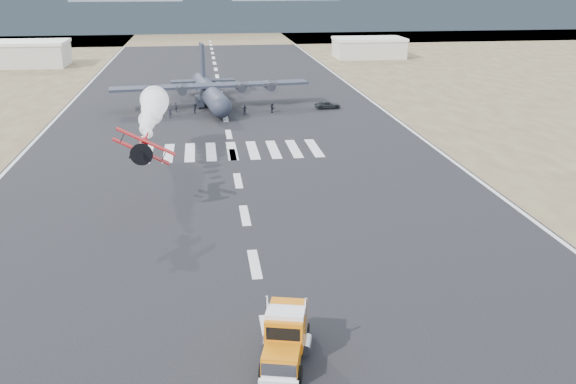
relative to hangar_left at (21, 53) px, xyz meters
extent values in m
plane|color=black|center=(52.00, -145.00, -3.41)|extent=(500.00, 500.00, 0.00)
cube|color=brown|center=(52.00, 85.00, -3.41)|extent=(500.00, 80.00, 0.00)
cube|color=slate|center=(-13.00, 115.00, 5.09)|extent=(150.00, 50.00, 17.00)
cube|color=slate|center=(52.00, 115.00, 3.09)|extent=(150.00, 50.00, 13.00)
cube|color=slate|center=(117.00, 115.00, 4.09)|extent=(150.00, 50.00, 15.00)
cube|color=slate|center=(182.00, 115.00, 5.09)|extent=(150.00, 50.00, 17.00)
cube|color=#BAB4A5|center=(0.00, 0.00, -0.41)|extent=(24.00, 14.00, 6.00)
cube|color=white|center=(0.00, 0.00, 2.89)|extent=(24.50, 14.50, 0.80)
cube|color=#BAB4A5|center=(98.00, 5.00, -0.81)|extent=(20.00, 12.00, 5.20)
cube|color=white|center=(98.00, 5.00, 2.09)|extent=(20.50, 12.50, 0.80)
cube|color=black|center=(53.02, -146.92, -2.86)|extent=(2.75, 6.83, 0.25)
cube|color=orange|center=(52.27, -149.82, -2.06)|extent=(2.81, 2.88, 1.29)
cube|color=silver|center=(51.96, -151.02, -2.16)|extent=(2.16, 0.69, 1.09)
cube|color=white|center=(51.91, -151.21, -2.86)|extent=(2.48, 0.91, 0.35)
cube|color=orange|center=(52.72, -148.08, -1.22)|extent=(2.86, 2.35, 2.19)
cube|color=black|center=(52.51, -148.90, -0.87)|extent=(2.15, 0.66, 0.90)
cube|color=white|center=(52.80, -147.79, -0.07)|extent=(2.81, 2.16, 0.50)
cube|color=orange|center=(53.17, -146.35, -1.52)|extent=(2.91, 2.55, 2.59)
cylinder|color=black|center=(51.07, -149.92, -2.86)|extent=(0.66, 1.16, 1.09)
cylinder|color=black|center=(53.28, -150.49, -2.86)|extent=(0.66, 1.16, 1.09)
cylinder|color=black|center=(52.11, -145.87, -2.86)|extent=(0.66, 1.16, 1.09)
cylinder|color=black|center=(54.33, -146.44, -2.86)|extent=(0.66, 1.16, 1.09)
cylinder|color=black|center=(52.36, -144.90, -2.86)|extent=(0.66, 1.16, 1.09)
cylinder|color=black|center=(54.57, -145.47, -2.86)|extent=(0.66, 1.16, 1.09)
cylinder|color=#B10B0C|center=(41.66, -117.63, 3.53)|extent=(1.01, 5.26, 0.95)
sphere|color=black|center=(41.66, -117.42, 3.90)|extent=(0.74, 0.74, 0.74)
cylinder|color=black|center=(41.70, -120.15, 3.53)|extent=(1.06, 0.64, 1.05)
cylinder|color=black|center=(41.70, -120.52, 3.53)|extent=(2.31, 0.06, 2.31)
cube|color=#B10B0C|center=(41.67, -118.05, 3.17)|extent=(5.64, 1.12, 3.03)
cube|color=#B10B0C|center=(41.67, -118.36, 4.43)|extent=(5.82, 1.12, 3.13)
cube|color=#B10B0C|center=(41.63, -115.21, 4.06)|extent=(0.12, 0.95, 1.05)
cube|color=#B10B0C|center=(41.63, -115.21, 3.53)|extent=(2.11, 0.76, 0.08)
cylinder|color=black|center=(40.83, -118.48, 2.27)|extent=(0.13, 0.46, 0.46)
cylinder|color=black|center=(42.51, -118.46, 2.27)|extent=(0.13, 0.46, 0.46)
sphere|color=white|center=(41.63, -115.00, 3.53)|extent=(0.74, 0.74, 0.74)
sphere|color=white|center=(41.60, -112.48, 3.57)|extent=(1.11, 1.11, 1.11)
sphere|color=white|center=(41.57, -109.96, 3.60)|extent=(1.48, 1.48, 1.48)
sphere|color=white|center=(41.54, -107.44, 3.63)|extent=(1.86, 1.86, 1.86)
sphere|color=white|center=(41.51, -104.92, 3.66)|extent=(2.23, 2.23, 2.23)
sphere|color=white|center=(41.48, -102.40, 3.69)|extent=(2.60, 2.60, 2.60)
sphere|color=white|center=(41.44, -99.88, 3.72)|extent=(2.98, 2.98, 2.98)
sphere|color=white|center=(41.41, -97.35, 3.76)|extent=(3.35, 3.35, 3.35)
sphere|color=white|center=(41.38, -94.83, 3.79)|extent=(3.72, 3.72, 3.72)
sphere|color=white|center=(41.35, -92.31, 3.82)|extent=(4.10, 4.10, 4.10)
cylinder|color=#1F212F|center=(49.72, -62.46, -1.00)|extent=(6.71, 26.21, 3.71)
sphere|color=#1F212F|center=(51.24, -75.35, -1.00)|extent=(3.71, 3.71, 3.71)
cone|color=#1F212F|center=(48.21, -49.57, -1.00)|extent=(4.33, 5.96, 3.71)
cube|color=#1F212F|center=(49.83, -63.38, 0.76)|extent=(37.28, 8.20, 0.46)
cylinder|color=#1F212F|center=(38.84, -65.14, 0.30)|extent=(2.07, 3.69, 1.67)
cylinder|color=#3F3F44|center=(39.06, -66.98, 0.30)|extent=(3.14, 0.41, 3.15)
cylinder|color=#1F212F|center=(44.36, -64.49, 0.30)|extent=(2.07, 3.69, 1.67)
cylinder|color=#3F3F44|center=(44.58, -66.33, 0.30)|extent=(3.14, 0.41, 3.15)
cylinder|color=#1F212F|center=(55.41, -63.19, 0.30)|extent=(2.07, 3.69, 1.67)
cylinder|color=#3F3F44|center=(55.63, -65.03, 0.30)|extent=(3.14, 0.41, 3.15)
cylinder|color=#1F212F|center=(60.94, -62.54, 0.30)|extent=(2.07, 3.69, 1.67)
cylinder|color=#3F3F44|center=(61.15, -64.38, 0.30)|extent=(3.14, 0.41, 3.15)
cube|color=#1F212F|center=(48.43, -51.41, 3.64)|extent=(1.04, 4.21, 7.42)
cube|color=#1F212F|center=(48.37, -50.95, -0.26)|extent=(13.21, 4.28, 0.32)
cube|color=#1F212F|center=(47.59, -61.78, -2.39)|extent=(1.75, 5.65, 1.48)
cylinder|color=black|center=(47.59, -61.78, -2.90)|extent=(0.58, 1.07, 1.02)
cube|color=#1F212F|center=(51.64, -61.30, -2.39)|extent=(1.75, 5.65, 1.48)
cylinder|color=black|center=(51.64, -61.30, -2.90)|extent=(0.58, 1.07, 1.02)
cylinder|color=black|center=(50.92, -72.59, -2.99)|extent=(0.47, 0.87, 0.83)
imported|color=black|center=(71.43, -67.22, -2.75)|extent=(4.86, 2.47, 1.32)
imported|color=black|center=(43.26, -66.36, -2.55)|extent=(0.71, 0.77, 1.72)
imported|color=black|center=(39.73, -68.22, -2.49)|extent=(1.05, 0.96, 1.84)
imported|color=black|center=(42.39, -71.52, -2.61)|extent=(1.14, 0.84, 1.60)
imported|color=black|center=(55.57, -70.41, -2.54)|extent=(1.09, 0.69, 1.73)
imported|color=black|center=(52.62, -65.75, -2.54)|extent=(0.98, 0.79, 1.74)
imported|color=black|center=(60.65, -69.52, -2.55)|extent=(1.03, 1.67, 1.71)
imported|color=black|center=(51.39, -68.09, -2.53)|extent=(0.57, 0.67, 1.75)
imported|color=black|center=(46.80, -68.07, -2.57)|extent=(0.72, 0.92, 1.67)
camera|label=1|loc=(48.03, -184.26, 20.99)|focal=40.00mm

